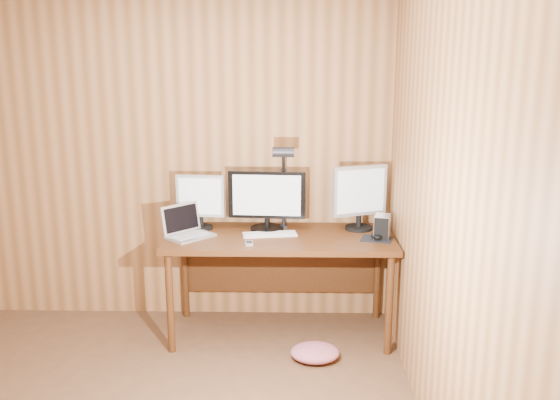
{
  "coord_description": "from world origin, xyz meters",
  "views": [
    {
      "loc": [
        1.01,
        -2.38,
        1.96
      ],
      "look_at": [
        0.93,
        1.58,
        1.02
      ],
      "focal_mm": 38.0,
      "sensor_mm": 36.0,
      "label": 1
    }
  ],
  "objects_px": {
    "monitor_left": "(200,200)",
    "speaker": "(384,222)",
    "mouse": "(377,236)",
    "desk_lamp": "(283,175)",
    "monitor_center": "(267,200)",
    "phone": "(249,243)",
    "desk": "(280,249)",
    "monitor_right": "(360,195)",
    "hard_drive": "(382,227)",
    "keyboard": "(270,234)",
    "laptop": "(186,229)"
  },
  "relations": [
    {
      "from": "monitor_left",
      "to": "keyboard",
      "type": "bearing_deg",
      "value": -12.51
    },
    {
      "from": "mouse",
      "to": "laptop",
      "type": "bearing_deg",
      "value": -168.14
    },
    {
      "from": "laptop",
      "to": "desk_lamp",
      "type": "xyz_separation_m",
      "value": [
        0.68,
        0.15,
        0.36
      ]
    },
    {
      "from": "desk",
      "to": "monitor_center",
      "type": "distance_m",
      "value": 0.37
    },
    {
      "from": "monitor_left",
      "to": "hard_drive",
      "type": "relative_size",
      "value": 2.38
    },
    {
      "from": "desk",
      "to": "hard_drive",
      "type": "xyz_separation_m",
      "value": [
        0.71,
        -0.12,
        0.2
      ]
    },
    {
      "from": "monitor_right",
      "to": "desk_lamp",
      "type": "distance_m",
      "value": 0.57
    },
    {
      "from": "desk",
      "to": "desk_lamp",
      "type": "bearing_deg",
      "value": 66.85
    },
    {
      "from": "desk",
      "to": "phone",
      "type": "distance_m",
      "value": 0.36
    },
    {
      "from": "monitor_left",
      "to": "keyboard",
      "type": "distance_m",
      "value": 0.57
    },
    {
      "from": "monitor_left",
      "to": "mouse",
      "type": "xyz_separation_m",
      "value": [
        1.25,
        -0.24,
        -0.19
      ]
    },
    {
      "from": "desk",
      "to": "monitor_left",
      "type": "relative_size",
      "value": 3.99
    },
    {
      "from": "hard_drive",
      "to": "mouse",
      "type": "bearing_deg",
      "value": -126.68
    },
    {
      "from": "desk",
      "to": "hard_drive",
      "type": "relative_size",
      "value": 9.49
    },
    {
      "from": "monitor_center",
      "to": "desk_lamp",
      "type": "bearing_deg",
      "value": -5.27
    },
    {
      "from": "mouse",
      "to": "speaker",
      "type": "relative_size",
      "value": 1.08
    },
    {
      "from": "monitor_center",
      "to": "phone",
      "type": "relative_size",
      "value": 5.41
    },
    {
      "from": "speaker",
      "to": "monitor_right",
      "type": "bearing_deg",
      "value": -176.71
    },
    {
      "from": "speaker",
      "to": "desk_lamp",
      "type": "xyz_separation_m",
      "value": [
        -0.74,
        -0.06,
        0.35
      ]
    },
    {
      "from": "monitor_center",
      "to": "phone",
      "type": "distance_m",
      "value": 0.42
    },
    {
      "from": "monitor_center",
      "to": "mouse",
      "type": "distance_m",
      "value": 0.82
    },
    {
      "from": "desk",
      "to": "hard_drive",
      "type": "distance_m",
      "value": 0.75
    },
    {
      "from": "monitor_right",
      "to": "mouse",
      "type": "xyz_separation_m",
      "value": [
        0.1,
        -0.25,
        -0.23
      ]
    },
    {
      "from": "speaker",
      "to": "desk",
      "type": "bearing_deg",
      "value": -171.68
    },
    {
      "from": "monitor_left",
      "to": "desk_lamp",
      "type": "bearing_deg",
      "value": 1.24
    },
    {
      "from": "desk",
      "to": "keyboard",
      "type": "distance_m",
      "value": 0.17
    },
    {
      "from": "desk",
      "to": "keyboard",
      "type": "relative_size",
      "value": 4.08
    },
    {
      "from": "mouse",
      "to": "keyboard",
      "type": "bearing_deg",
      "value": -171.94
    },
    {
      "from": "hard_drive",
      "to": "speaker",
      "type": "relative_size",
      "value": 1.49
    },
    {
      "from": "monitor_center",
      "to": "keyboard",
      "type": "bearing_deg",
      "value": -76.23
    },
    {
      "from": "mouse",
      "to": "phone",
      "type": "xyz_separation_m",
      "value": [
        -0.88,
        -0.12,
        -0.02
      ]
    },
    {
      "from": "mouse",
      "to": "speaker",
      "type": "height_order",
      "value": "speaker"
    },
    {
      "from": "laptop",
      "to": "hard_drive",
      "type": "xyz_separation_m",
      "value": [
        1.37,
        -0.02,
        0.03
      ]
    },
    {
      "from": "keyboard",
      "to": "phone",
      "type": "height_order",
      "value": "keyboard"
    },
    {
      "from": "monitor_left",
      "to": "speaker",
      "type": "distance_m",
      "value": 1.35
    },
    {
      "from": "laptop",
      "to": "mouse",
      "type": "distance_m",
      "value": 1.33
    },
    {
      "from": "monitor_center",
      "to": "mouse",
      "type": "relative_size",
      "value": 4.54
    },
    {
      "from": "phone",
      "to": "monitor_left",
      "type": "bearing_deg",
      "value": 129.14
    },
    {
      "from": "hard_drive",
      "to": "desk",
      "type": "bearing_deg",
      "value": -175.76
    },
    {
      "from": "desk",
      "to": "monitor_right",
      "type": "height_order",
      "value": "monitor_right"
    },
    {
      "from": "monitor_right",
      "to": "hard_drive",
      "type": "height_order",
      "value": "monitor_right"
    },
    {
      "from": "monitor_center",
      "to": "monitor_left",
      "type": "bearing_deg",
      "value": -178.76
    },
    {
      "from": "monitor_right",
      "to": "speaker",
      "type": "distance_m",
      "value": 0.27
    },
    {
      "from": "desk",
      "to": "monitor_right",
      "type": "distance_m",
      "value": 0.69
    },
    {
      "from": "phone",
      "to": "monitor_right",
      "type": "bearing_deg",
      "value": 18.59
    },
    {
      "from": "speaker",
      "to": "desk_lamp",
      "type": "height_order",
      "value": "desk_lamp"
    },
    {
      "from": "hard_drive",
      "to": "monitor_right",
      "type": "bearing_deg",
      "value": 135.72
    },
    {
      "from": "speaker",
      "to": "desk_lamp",
      "type": "relative_size",
      "value": 0.17
    },
    {
      "from": "desk",
      "to": "phone",
      "type": "height_order",
      "value": "phone"
    },
    {
      "from": "monitor_left",
      "to": "desk_lamp",
      "type": "distance_m",
      "value": 0.64
    }
  ]
}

